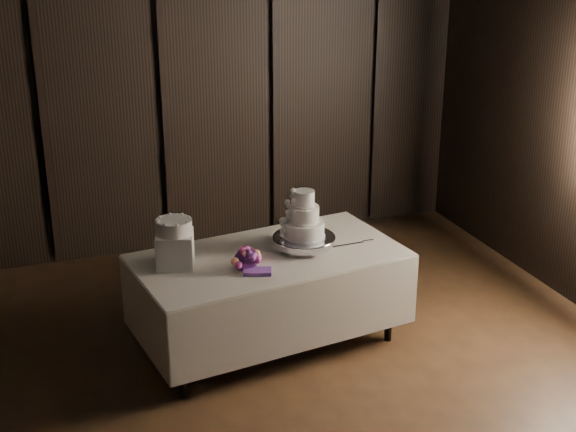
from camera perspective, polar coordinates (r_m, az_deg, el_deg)
The scene contains 8 objects.
room at distance 4.45m, azimuth 0.10°, elevation -1.05°, with size 6.08×7.08×3.08m.
display_table at distance 6.14m, azimuth -1.33°, elevation -5.70°, with size 2.12×1.31×0.76m.
cake_stand at distance 6.09m, azimuth 1.14°, elevation -1.88°, with size 0.48×0.48×0.09m, color silver.
wedding_cake at distance 6.00m, azimuth 0.96°, elevation -0.28°, with size 0.35×0.31×0.37m.
bouquet at distance 5.75m, azimuth -3.03°, elevation -3.07°, with size 0.31×0.41×0.20m, color #D35E8B, non-canonical shape.
box_pedestal at distance 5.82m, azimuth -8.03°, elevation -2.36°, with size 0.26×0.26×0.25m, color white.
small_cake at distance 5.75m, azimuth -8.12°, elevation -0.75°, with size 0.26×0.26×0.10m, color white.
cake_knife at distance 6.16m, azimuth 4.18°, elevation -2.06°, with size 0.37×0.02×0.01m, color silver.
Camera 1 is at (-1.40, -3.89, 3.17)m, focal length 50.00 mm.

